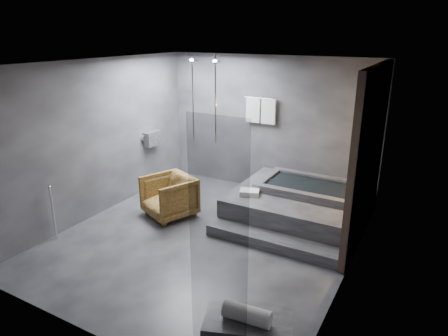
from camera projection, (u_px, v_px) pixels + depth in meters
The scene contains 7 objects.
room at pixel (235, 136), 6.04m from camera, with size 5.00×5.04×2.82m.
tub_deck at pixel (297, 205), 7.21m from camera, with size 2.20×2.00×0.50m, color #2E2E31.
tub_step at pixel (271, 242), 6.29m from camera, with size 2.20×0.36×0.18m, color #2E2E31.
concrete_bench at pixel (248, 335), 4.20m from camera, with size 0.91×0.50×0.41m, color #323235.
driftwood_chair at pixel (169, 196), 7.27m from camera, with size 0.81×0.83×0.76m, color #452E11.
rolled_towel at pixel (247, 314), 4.07m from camera, with size 0.18×0.18×0.50m, color white.
deck_towel at pixel (249, 192), 7.02m from camera, with size 0.33×0.24×0.09m, color white.
Camera 1 is at (3.11, -4.96, 3.23)m, focal length 32.00 mm.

